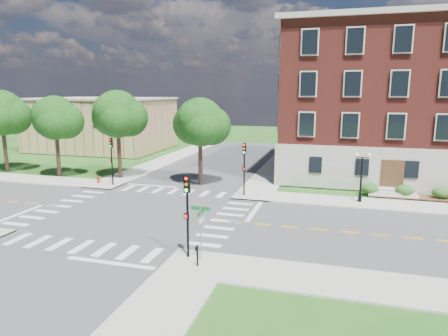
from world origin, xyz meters
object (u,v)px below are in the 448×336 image
(fire_hydrant, at_px, (98,180))
(push_button_post, at_px, (197,254))
(traffic_signal_nw, at_px, (111,155))
(traffic_signal_ne, at_px, (244,162))
(twin_lamp_west, at_px, (361,174))
(traffic_signal_se, at_px, (187,205))
(street_sign_pole, at_px, (201,222))

(fire_hydrant, bearing_deg, push_button_post, -44.09)
(traffic_signal_nw, distance_m, push_button_post, 21.58)
(push_button_post, height_order, fire_hydrant, push_button_post)
(traffic_signal_ne, relative_size, twin_lamp_west, 1.13)
(traffic_signal_ne, relative_size, push_button_post, 4.00)
(traffic_signal_se, height_order, twin_lamp_west, traffic_signal_se)
(traffic_signal_ne, bearing_deg, street_sign_pole, -86.52)
(traffic_signal_se, height_order, fire_hydrant, traffic_signal_se)
(traffic_signal_nw, distance_m, fire_hydrant, 3.38)
(traffic_signal_se, distance_m, traffic_signal_nw, 20.07)
(traffic_signal_nw, xyz_separation_m, street_sign_pole, (14.57, -14.78, -0.88))
(twin_lamp_west, relative_size, street_sign_pole, 1.36)
(twin_lamp_west, bearing_deg, traffic_signal_nw, -179.22)
(twin_lamp_west, bearing_deg, traffic_signal_ne, -176.36)
(push_button_post, distance_m, fire_hydrant, 23.14)
(traffic_signal_ne, bearing_deg, twin_lamp_west, 3.64)
(street_sign_pole, bearing_deg, twin_lamp_west, 58.67)
(traffic_signal_se, relative_size, street_sign_pole, 1.55)
(twin_lamp_west, relative_size, push_button_post, 3.53)
(traffic_signal_nw, height_order, twin_lamp_west, traffic_signal_nw)
(traffic_signal_se, xyz_separation_m, traffic_signal_ne, (-0.04, 14.33, 0.00))
(push_button_post, relative_size, fire_hydrant, 1.60)
(traffic_signal_se, bearing_deg, twin_lamp_west, 56.17)
(traffic_signal_se, bearing_deg, street_sign_pole, -9.09)
(traffic_signal_ne, distance_m, street_sign_pole, 14.51)
(traffic_signal_ne, bearing_deg, push_button_post, -86.39)
(traffic_signal_se, xyz_separation_m, twin_lamp_west, (10.03, 14.97, -0.66))
(twin_lamp_west, bearing_deg, push_button_post, -119.66)
(push_button_post, bearing_deg, traffic_signal_ne, 93.61)
(street_sign_pole, relative_size, fire_hydrant, 4.13)
(traffic_signal_nw, bearing_deg, fire_hydrant, 167.52)
(traffic_signal_nw, bearing_deg, twin_lamp_west, 0.78)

